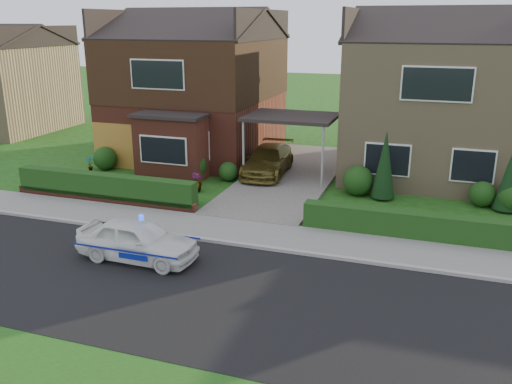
% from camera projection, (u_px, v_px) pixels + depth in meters
% --- Properties ---
extents(ground, '(120.00, 120.00, 0.00)m').
position_uv_depth(ground, '(179.00, 288.00, 14.09)').
color(ground, '#194312').
rests_on(ground, ground).
extents(road, '(60.00, 6.00, 0.02)m').
position_uv_depth(road, '(179.00, 288.00, 14.09)').
color(road, black).
rests_on(road, ground).
extents(kerb, '(60.00, 0.16, 0.12)m').
position_uv_depth(kerb, '(223.00, 242.00, 16.82)').
color(kerb, '#9E9993').
rests_on(kerb, ground).
extents(sidewalk, '(60.00, 2.00, 0.10)m').
position_uv_depth(sidewalk, '(235.00, 231.00, 17.77)').
color(sidewalk, slate).
rests_on(sidewalk, ground).
extents(driveway, '(3.80, 12.00, 0.12)m').
position_uv_depth(driveway, '(290.00, 176.00, 24.00)').
color(driveway, '#666059').
rests_on(driveway, ground).
extents(house_left, '(7.50, 9.53, 7.25)m').
position_uv_depth(house_left, '(196.00, 79.00, 27.25)').
color(house_left, brown).
rests_on(house_left, ground).
extents(house_right, '(7.50, 8.06, 7.25)m').
position_uv_depth(house_right, '(437.00, 91.00, 23.83)').
color(house_right, tan).
rests_on(house_right, ground).
extents(carport_link, '(3.80, 3.00, 2.77)m').
position_uv_depth(carport_link, '(291.00, 118.00, 23.17)').
color(carport_link, black).
rests_on(carport_link, ground).
extents(garage_door, '(2.20, 0.10, 2.10)m').
position_uv_depth(garage_door, '(115.00, 146.00, 25.28)').
color(garage_door, olive).
rests_on(garage_door, ground).
extents(dwarf_wall, '(7.70, 0.25, 0.36)m').
position_uv_depth(dwarf_wall, '(104.00, 198.00, 20.59)').
color(dwarf_wall, brown).
rests_on(dwarf_wall, ground).
extents(hedge_left, '(7.50, 0.55, 0.90)m').
position_uv_depth(hedge_left, '(106.00, 202.00, 20.78)').
color(hedge_left, '#163611').
rests_on(hedge_left, ground).
extents(hedge_right, '(7.50, 0.55, 0.80)m').
position_uv_depth(hedge_right, '(420.00, 240.00, 17.14)').
color(hedge_right, '#163611').
rests_on(hedge_right, ground).
extents(shrub_left_far, '(1.08, 1.08, 1.08)m').
position_uv_depth(shrub_left_far, '(105.00, 158.00, 25.10)').
color(shrub_left_far, '#163611').
rests_on(shrub_left_far, ground).
extents(shrub_left_mid, '(1.32, 1.32, 1.32)m').
position_uv_depth(shrub_left_mid, '(191.00, 165.00, 23.51)').
color(shrub_left_mid, '#163611').
rests_on(shrub_left_mid, ground).
extents(shrub_left_near, '(0.84, 0.84, 0.84)m').
position_uv_depth(shrub_left_near, '(228.00, 171.00, 23.36)').
color(shrub_left_near, '#163611').
rests_on(shrub_left_near, ground).
extents(shrub_right_near, '(1.20, 1.20, 1.20)m').
position_uv_depth(shrub_right_near, '(358.00, 180.00, 21.41)').
color(shrub_right_near, '#163611').
rests_on(shrub_right_near, ground).
extents(shrub_right_mid, '(0.96, 0.96, 0.96)m').
position_uv_depth(shrub_right_mid, '(482.00, 194.00, 20.13)').
color(shrub_right_mid, '#163611').
rests_on(shrub_right_mid, ground).
extents(conifer_a, '(0.90, 0.90, 2.60)m').
position_uv_depth(conifer_a, '(384.00, 167.00, 20.71)').
color(conifer_a, black).
rests_on(conifer_a, ground).
extents(conifer_b, '(0.90, 0.90, 2.20)m').
position_uv_depth(conifer_b, '(509.00, 182.00, 19.42)').
color(conifer_b, black).
rests_on(conifer_b, ground).
extents(neighbour_left, '(6.50, 7.00, 5.20)m').
position_uv_depth(neighbour_left, '(4.00, 88.00, 33.87)').
color(neighbour_left, tan).
rests_on(neighbour_left, ground).
extents(police_car, '(3.28, 3.60, 1.38)m').
position_uv_depth(police_car, '(137.00, 240.00, 15.56)').
color(police_car, white).
rests_on(police_car, ground).
extents(driveway_car, '(1.97, 4.31, 1.22)m').
position_uv_depth(driveway_car, '(268.00, 160.00, 23.97)').
color(driveway_car, brown).
rests_on(driveway_car, driveway).
extents(potted_plant_a, '(0.37, 0.25, 0.69)m').
position_uv_depth(potted_plant_a, '(90.00, 164.00, 24.86)').
color(potted_plant_a, gray).
rests_on(potted_plant_a, ground).
extents(potted_plant_b, '(0.58, 0.58, 0.82)m').
position_uv_depth(potted_plant_b, '(194.00, 193.00, 20.44)').
color(potted_plant_b, gray).
rests_on(potted_plant_b, ground).
extents(potted_plant_c, '(0.61, 0.61, 0.78)m').
position_uv_depth(potted_plant_c, '(196.00, 183.00, 21.87)').
color(potted_plant_c, gray).
rests_on(potted_plant_c, ground).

